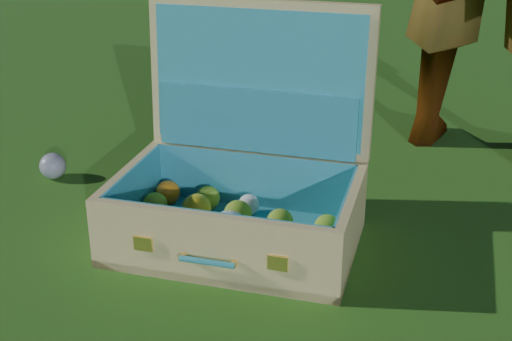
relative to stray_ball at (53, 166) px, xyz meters
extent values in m
plane|color=#215114|center=(0.46, -0.09, -0.03)|extent=(60.00, 60.00, 0.00)
sphere|color=#3E5EA1|center=(0.00, 0.00, 0.00)|extent=(0.07, 0.07, 0.07)
cube|color=#DABD75|center=(0.61, 0.04, -0.03)|extent=(0.61, 0.52, 0.02)
cube|color=#DABD75|center=(0.67, -0.11, 0.04)|extent=(0.48, 0.23, 0.15)
cube|color=#DABD75|center=(0.54, 0.19, 0.04)|extent=(0.48, 0.23, 0.15)
cube|color=#DABD75|center=(0.38, -0.06, 0.04)|extent=(0.14, 0.29, 0.15)
cube|color=#DABD75|center=(0.83, 0.14, 0.04)|extent=(0.14, 0.29, 0.15)
cube|color=teal|center=(0.61, 0.04, -0.01)|extent=(0.56, 0.47, 0.01)
cube|color=teal|center=(0.67, -0.10, 0.05)|extent=(0.44, 0.20, 0.14)
cube|color=teal|center=(0.55, 0.18, 0.05)|extent=(0.44, 0.20, 0.14)
cube|color=teal|center=(0.39, -0.06, 0.05)|extent=(0.13, 0.28, 0.14)
cube|color=teal|center=(0.82, 0.13, 0.05)|extent=(0.13, 0.28, 0.14)
cube|color=#DABD75|center=(0.53, 0.22, 0.29)|extent=(0.49, 0.26, 0.35)
cube|color=teal|center=(0.53, 0.20, 0.29)|extent=(0.45, 0.21, 0.31)
cube|color=teal|center=(0.54, 0.19, 0.20)|extent=(0.43, 0.21, 0.15)
cube|color=#F2C659|center=(0.55, -0.18, 0.04)|extent=(0.04, 0.02, 0.03)
cube|color=#F2C659|center=(0.80, -0.07, 0.04)|extent=(0.04, 0.02, 0.03)
cylinder|color=teal|center=(0.68, -0.13, 0.03)|extent=(0.11, 0.06, 0.01)
cube|color=#F2C659|center=(0.63, -0.15, 0.03)|extent=(0.02, 0.02, 0.01)
cube|color=#F2C659|center=(0.73, -0.11, 0.03)|extent=(0.02, 0.02, 0.01)
sphere|color=red|center=(0.47, -0.15, 0.01)|extent=(0.04, 0.04, 0.04)
sphere|color=silver|center=(0.56, -0.11, 0.03)|extent=(0.07, 0.07, 0.07)
sphere|color=#C3BA8A|center=(0.65, -0.07, 0.02)|extent=(0.05, 0.05, 0.05)
sphere|color=#101653|center=(0.73, -0.02, 0.02)|extent=(0.06, 0.06, 0.06)
sphere|color=#C3BA8A|center=(0.82, 0.01, 0.02)|extent=(0.07, 0.07, 0.07)
sphere|color=red|center=(0.45, -0.07, 0.01)|extent=(0.04, 0.04, 0.04)
sphere|color=orange|center=(0.52, -0.03, 0.01)|extent=(0.04, 0.04, 0.04)
sphere|color=silver|center=(0.63, 0.00, 0.03)|extent=(0.08, 0.08, 0.08)
sphere|color=#94BA2D|center=(0.71, 0.04, 0.02)|extent=(0.06, 0.06, 0.06)
sphere|color=#101653|center=(0.81, 0.08, 0.02)|extent=(0.06, 0.06, 0.06)
sphere|color=#94BA2D|center=(0.40, -0.01, 0.02)|extent=(0.06, 0.06, 0.06)
sphere|color=gold|center=(0.50, 0.03, 0.02)|extent=(0.07, 0.07, 0.07)
sphere|color=#94BA2D|center=(0.58, 0.07, 0.02)|extent=(0.06, 0.06, 0.06)
sphere|color=#94BA2D|center=(0.68, 0.10, 0.02)|extent=(0.06, 0.06, 0.06)
sphere|color=#94BA2D|center=(0.77, 0.15, 0.02)|extent=(0.06, 0.06, 0.06)
sphere|color=orange|center=(0.38, 0.05, 0.02)|extent=(0.06, 0.06, 0.06)
sphere|color=#94BA2D|center=(0.47, 0.09, 0.02)|extent=(0.06, 0.06, 0.06)
sphere|color=silver|center=(0.56, 0.13, 0.01)|extent=(0.05, 0.05, 0.05)
camera|label=1|loc=(1.51, -0.99, 0.74)|focal=50.00mm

